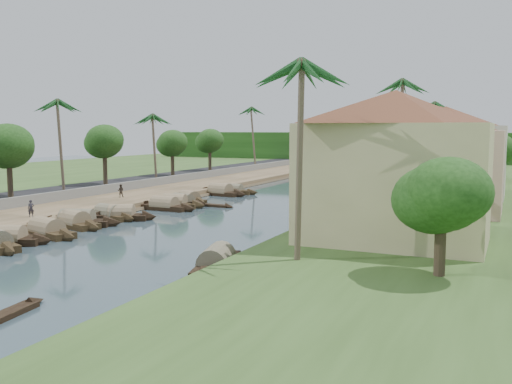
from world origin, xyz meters
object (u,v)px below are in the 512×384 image
at_px(bridge, 369,165).
at_px(building_near, 394,166).
at_px(person_near, 31,208).
at_px(sampan_1, 8,239).

distance_m(bridge, building_near, 76.54).
distance_m(building_near, person_near, 33.23).
height_order(bridge, person_near, bridge).
bearing_deg(bridge, building_near, -75.61).
height_order(sampan_1, person_near, person_near).
relative_size(bridge, building_near, 1.89).
bearing_deg(person_near, bridge, 43.99).
relative_size(bridge, sampan_1, 3.85).
distance_m(bridge, sampan_1, 81.68).
relative_size(sampan_1, person_near, 4.62).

